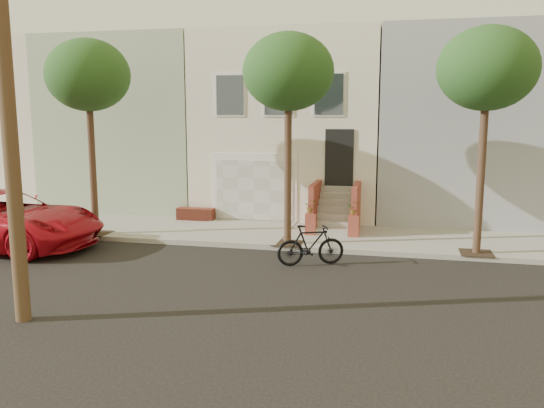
# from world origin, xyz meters

# --- Properties ---
(ground) EXTENTS (90.00, 90.00, 0.00)m
(ground) POSITION_xyz_m (0.00, 0.00, 0.00)
(ground) COLOR black
(ground) RESTS_ON ground
(sidewalk) EXTENTS (40.00, 3.70, 0.15)m
(sidewalk) POSITION_xyz_m (0.00, 5.35, 0.07)
(sidewalk) COLOR gray
(sidewalk) RESTS_ON ground
(house_row) EXTENTS (33.10, 11.70, 7.00)m
(house_row) POSITION_xyz_m (0.00, 11.19, 3.64)
(house_row) COLOR beige
(house_row) RESTS_ON sidewalk
(tree_left) EXTENTS (2.70, 2.57, 6.30)m
(tree_left) POSITION_xyz_m (-5.50, 3.90, 5.26)
(tree_left) COLOR #2D2116
(tree_left) RESTS_ON sidewalk
(tree_mid) EXTENTS (2.70, 2.57, 6.30)m
(tree_mid) POSITION_xyz_m (1.00, 3.90, 5.26)
(tree_mid) COLOR #2D2116
(tree_mid) RESTS_ON sidewalk
(tree_right) EXTENTS (2.70, 2.57, 6.30)m
(tree_right) POSITION_xyz_m (6.50, 3.90, 5.26)
(tree_right) COLOR #2D2116
(tree_right) RESTS_ON sidewalk
(pickup_truck) EXTENTS (6.42, 3.10, 1.76)m
(pickup_truck) POSITION_xyz_m (-7.62, 1.99, 0.88)
(pickup_truck) COLOR #B50E1C
(pickup_truck) RESTS_ON ground
(motorcycle) EXTENTS (1.92, 1.25, 1.12)m
(motorcycle) POSITION_xyz_m (1.99, 2.13, 0.56)
(motorcycle) COLOR black
(motorcycle) RESTS_ON ground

